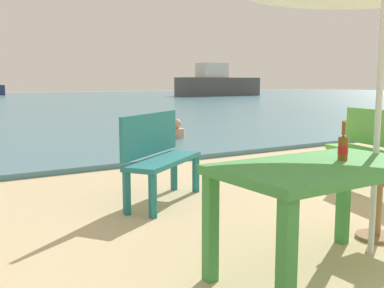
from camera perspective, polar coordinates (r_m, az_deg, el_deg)
picnic_table_green at (r=3.00m, az=16.29°, el=-4.45°), size 1.40×0.80×0.76m
beer_bottle_amber at (r=3.13m, az=18.65°, el=-0.28°), size 0.07×0.07×0.26m
side_table_wood at (r=3.97m, az=22.56°, el=-6.18°), size 0.44×0.44×0.54m
bench_teal_center at (r=4.77m, az=-4.29°, el=-1.01°), size 1.19×0.99×0.95m
bench_green_left at (r=5.78m, az=21.99°, el=-0.00°), size 0.64×1.25×0.95m
swimmer_person at (r=9.73m, az=-1.96°, el=1.73°), size 0.34×0.34×0.41m
boat_fishing_trawler at (r=40.47m, az=3.25°, el=7.60°), size 7.90×2.16×2.87m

